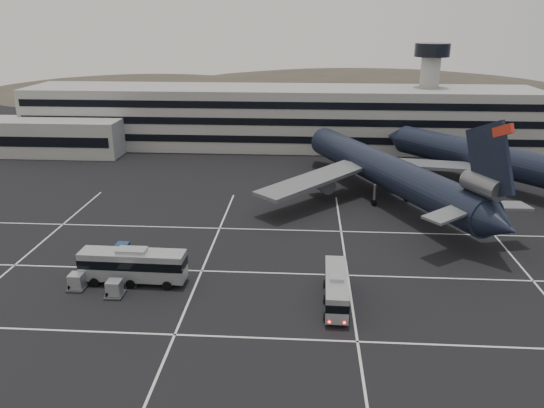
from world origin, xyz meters
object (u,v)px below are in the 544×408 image
at_px(bus_near, 336,287).
at_px(tug_a, 138,267).
at_px(trijet_main, 388,171).
at_px(uld_cluster, 113,270).
at_px(bus_far, 133,264).

bearing_deg(bus_near, tug_a, 167.51).
xyz_separation_m(trijet_main, bus_near, (-10.14, -35.11, -3.24)).
bearing_deg(uld_cluster, bus_near, -9.86).
bearing_deg(bus_far, tug_a, 8.76).
relative_size(trijet_main, bus_far, 4.37).
xyz_separation_m(bus_near, uld_cluster, (-26.53, 4.61, -1.09)).
relative_size(bus_near, uld_cluster, 0.82).
bearing_deg(tug_a, uld_cluster, -166.33).
height_order(trijet_main, bus_near, trijet_main).
height_order(trijet_main, tug_a, trijet_main).
bearing_deg(uld_cluster, tug_a, 26.57).
relative_size(trijet_main, bus_near, 5.19).
height_order(bus_far, uld_cluster, bus_far).
bearing_deg(bus_near, trijet_main, 75.36).
height_order(trijet_main, bus_far, trijet_main).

